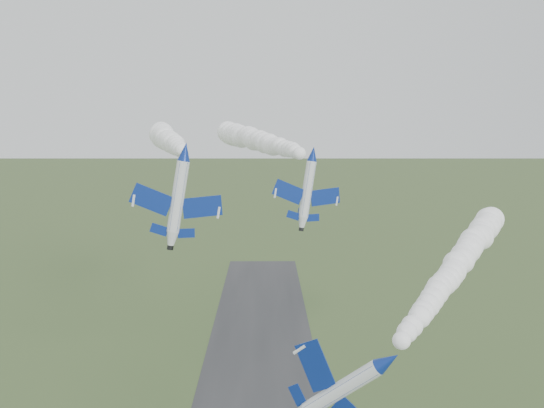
# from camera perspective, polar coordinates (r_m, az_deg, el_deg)

# --- Properties ---
(jet_lead) EXTENTS (7.45, 12.55, 8.53)m
(jet_lead) POSITION_cam_1_polar(r_m,az_deg,el_deg) (56.23, 10.89, -14.32)
(jet_lead) COLOR silver
(smoke_trail_jet_lead) EXTENTS (33.97, 68.10, 5.02)m
(smoke_trail_jet_lead) POSITION_cam_1_polar(r_m,az_deg,el_deg) (93.09, 17.38, -5.02)
(smoke_trail_jet_lead) COLOR white
(jet_pair_left) EXTENTS (12.00, 14.31, 3.89)m
(jet_pair_left) POSITION_cam_1_polar(r_m,az_deg,el_deg) (79.83, -8.18, 4.92)
(jet_pair_left) COLOR silver
(smoke_trail_jet_pair_left) EXTENTS (15.98, 56.70, 4.89)m
(smoke_trail_jet_pair_left) POSITION_cam_1_polar(r_m,az_deg,el_deg) (112.06, -9.75, 5.96)
(smoke_trail_jet_pair_left) COLOR white
(jet_pair_right) EXTENTS (9.47, 11.14, 3.02)m
(jet_pair_right) POSITION_cam_1_polar(r_m,az_deg,el_deg) (80.13, 3.90, 4.75)
(jet_pair_right) COLOR silver
(smoke_trail_jet_pair_right) EXTENTS (20.83, 55.22, 4.77)m
(smoke_trail_jet_pair_right) POSITION_cam_1_polar(r_m,az_deg,el_deg) (109.59, -1.51, 6.02)
(smoke_trail_jet_pair_right) COLOR white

